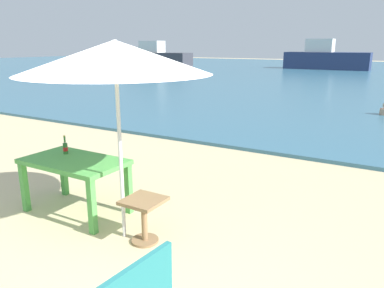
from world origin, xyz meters
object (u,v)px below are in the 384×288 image
(boat_fishing_trawler, at_px, (325,58))
(picnic_table_green, at_px, (74,167))
(side_table_wood, at_px, (144,214))
(boat_barge, at_px, (157,58))
(beer_bottle_amber, at_px, (65,147))
(patio_umbrella, at_px, (115,57))

(boat_fishing_trawler, bearing_deg, picnic_table_green, -84.05)
(picnic_table_green, height_order, side_table_wood, picnic_table_green)
(picnic_table_green, xyz_separation_m, boat_barge, (-18.47, 27.48, 0.35))
(side_table_wood, bearing_deg, boat_fishing_trawler, 98.12)
(picnic_table_green, relative_size, beer_bottle_amber, 5.28)
(beer_bottle_amber, distance_m, boat_barge, 32.82)
(patio_umbrella, bearing_deg, side_table_wood, 4.63)
(beer_bottle_amber, bearing_deg, picnic_table_green, -23.74)
(picnic_table_green, bearing_deg, boat_barge, 123.90)
(boat_fishing_trawler, bearing_deg, beer_bottle_amber, -84.55)
(patio_umbrella, xyz_separation_m, side_table_wood, (0.29, 0.02, -1.76))
(picnic_table_green, distance_m, side_table_wood, 1.35)
(boat_barge, bearing_deg, side_table_wood, -54.44)
(beer_bottle_amber, xyz_separation_m, boat_fishing_trawler, (-3.16, 33.09, 0.21))
(boat_barge, bearing_deg, boat_fishing_trawler, 20.96)
(picnic_table_green, distance_m, beer_bottle_amber, 0.39)
(side_table_wood, xyz_separation_m, boat_fishing_trawler, (-4.77, 33.40, 0.71))
(side_table_wood, xyz_separation_m, boat_barge, (-19.77, 27.66, 0.65))
(beer_bottle_amber, xyz_separation_m, boat_barge, (-18.16, 27.34, 0.15))
(side_table_wood, bearing_deg, patio_umbrella, -175.37)
(side_table_wood, bearing_deg, beer_bottle_amber, 168.98)
(side_table_wood, bearing_deg, picnic_table_green, 172.19)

